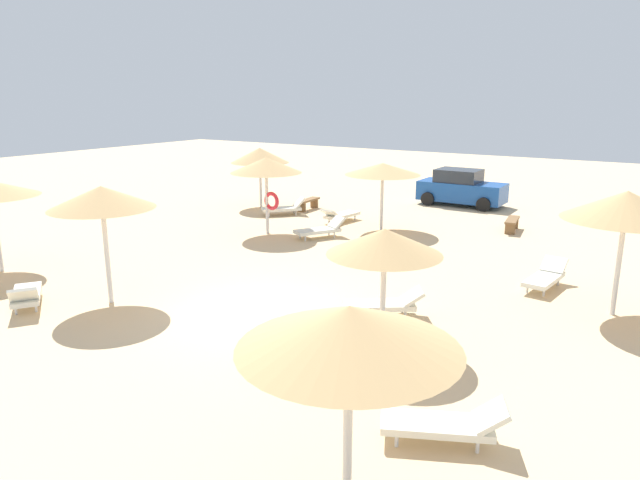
{
  "coord_description": "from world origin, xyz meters",
  "views": [
    {
      "loc": [
        8.44,
        -10.34,
        5.22
      ],
      "look_at": [
        0.0,
        3.0,
        1.2
      ],
      "focal_mm": 32.41,
      "sensor_mm": 36.0,
      "label": 1
    }
  ],
  "objects_px": {
    "bench_1": "(512,223)",
    "parked_car": "(461,188)",
    "bench_0": "(308,202)",
    "lounger_6": "(340,215)",
    "lounger_5": "(385,304)",
    "lounger_7": "(285,208)",
    "parasol_5": "(385,242)",
    "parasol_6": "(383,169)",
    "lounger_4": "(26,295)",
    "parasol_7": "(260,155)",
    "lounger_0": "(321,229)",
    "parasol_0": "(266,166)",
    "parasol_4": "(102,198)",
    "parasol_3": "(349,328)",
    "parasol_2": "(626,206)",
    "lounger_3": "(446,423)",
    "lounger_2": "(545,277)"
  },
  "relations": [
    {
      "from": "lounger_4",
      "to": "parasol_2",
      "type": "bearing_deg",
      "value": 30.31
    },
    {
      "from": "bench_0",
      "to": "lounger_4",
      "type": "bearing_deg",
      "value": -86.26
    },
    {
      "from": "bench_1",
      "to": "parked_car",
      "type": "xyz_separation_m",
      "value": [
        -3.51,
        4.17,
        0.48
      ]
    },
    {
      "from": "parasol_0",
      "to": "lounger_6",
      "type": "xyz_separation_m",
      "value": [
        1.36,
        3.18,
        -2.27
      ]
    },
    {
      "from": "bench_0",
      "to": "lounger_6",
      "type": "bearing_deg",
      "value": -30.29
    },
    {
      "from": "lounger_2",
      "to": "lounger_3",
      "type": "xyz_separation_m",
      "value": [
        0.27,
        -8.46,
        -0.0
      ]
    },
    {
      "from": "bench_0",
      "to": "parasol_2",
      "type": "bearing_deg",
      "value": -27.26
    },
    {
      "from": "parasol_4",
      "to": "lounger_6",
      "type": "height_order",
      "value": "parasol_4"
    },
    {
      "from": "parasol_0",
      "to": "parasol_4",
      "type": "bearing_deg",
      "value": -81.77
    },
    {
      "from": "parasol_6",
      "to": "parked_car",
      "type": "height_order",
      "value": "parasol_6"
    },
    {
      "from": "lounger_4",
      "to": "parked_car",
      "type": "height_order",
      "value": "parked_car"
    },
    {
      "from": "parasol_6",
      "to": "parasol_7",
      "type": "height_order",
      "value": "parasol_7"
    },
    {
      "from": "parasol_2",
      "to": "lounger_4",
      "type": "height_order",
      "value": "parasol_2"
    },
    {
      "from": "parked_car",
      "to": "lounger_0",
      "type": "bearing_deg",
      "value": -103.85
    },
    {
      "from": "parasol_5",
      "to": "lounger_7",
      "type": "height_order",
      "value": "parasol_5"
    },
    {
      "from": "parasol_0",
      "to": "parked_car",
      "type": "relative_size",
      "value": 0.72
    },
    {
      "from": "parasol_5",
      "to": "bench_1",
      "type": "relative_size",
      "value": 1.66
    },
    {
      "from": "parasol_2",
      "to": "lounger_0",
      "type": "bearing_deg",
      "value": 164.98
    },
    {
      "from": "parasol_5",
      "to": "lounger_0",
      "type": "height_order",
      "value": "parasol_5"
    },
    {
      "from": "parasol_7",
      "to": "lounger_0",
      "type": "height_order",
      "value": "parasol_7"
    },
    {
      "from": "parasol_3",
      "to": "parasol_4",
      "type": "xyz_separation_m",
      "value": [
        -8.93,
        3.4,
        0.21
      ]
    },
    {
      "from": "parasol_7",
      "to": "parasol_6",
      "type": "bearing_deg",
      "value": -10.39
    },
    {
      "from": "parasol_0",
      "to": "parasol_2",
      "type": "distance_m",
      "value": 12.41
    },
    {
      "from": "lounger_5",
      "to": "lounger_7",
      "type": "xyz_separation_m",
      "value": [
        -9.02,
        8.42,
        0.01
      ]
    },
    {
      "from": "parasol_7",
      "to": "bench_0",
      "type": "distance_m",
      "value": 3.15
    },
    {
      "from": "parasol_6",
      "to": "lounger_3",
      "type": "distance_m",
      "value": 14.43
    },
    {
      "from": "parasol_4",
      "to": "lounger_0",
      "type": "xyz_separation_m",
      "value": [
        0.92,
        8.67,
        -2.4
      ]
    },
    {
      "from": "bench_0",
      "to": "parasol_3",
      "type": "bearing_deg",
      "value": -55.11
    },
    {
      "from": "lounger_4",
      "to": "lounger_5",
      "type": "bearing_deg",
      "value": 28.41
    },
    {
      "from": "lounger_3",
      "to": "bench_1",
      "type": "bearing_deg",
      "value": 100.75
    },
    {
      "from": "parasol_2",
      "to": "lounger_5",
      "type": "relative_size",
      "value": 1.58
    },
    {
      "from": "lounger_3",
      "to": "parked_car",
      "type": "relative_size",
      "value": 0.5
    },
    {
      "from": "parasol_7",
      "to": "parasol_2",
      "type": "bearing_deg",
      "value": -21.96
    },
    {
      "from": "parasol_7",
      "to": "parasol_0",
      "type": "bearing_deg",
      "value": -49.36
    },
    {
      "from": "lounger_5",
      "to": "lounger_6",
      "type": "bearing_deg",
      "value": 126.24
    },
    {
      "from": "parasol_3",
      "to": "bench_0",
      "type": "relative_size",
      "value": 1.85
    },
    {
      "from": "parasol_2",
      "to": "lounger_5",
      "type": "distance_m",
      "value": 6.04
    },
    {
      "from": "parasol_4",
      "to": "lounger_4",
      "type": "xyz_separation_m",
      "value": [
        -1.49,
        -1.36,
        -2.4
      ]
    },
    {
      "from": "parasol_0",
      "to": "lounger_7",
      "type": "height_order",
      "value": "parasol_0"
    },
    {
      "from": "parasol_3",
      "to": "lounger_2",
      "type": "height_order",
      "value": "parasol_3"
    },
    {
      "from": "lounger_4",
      "to": "bench_0",
      "type": "height_order",
      "value": "lounger_4"
    },
    {
      "from": "parasol_5",
      "to": "lounger_0",
      "type": "relative_size",
      "value": 1.32
    },
    {
      "from": "parasol_5",
      "to": "parked_car",
      "type": "xyz_separation_m",
      "value": [
        -3.92,
        16.35,
        -1.45
      ]
    },
    {
      "from": "parasol_3",
      "to": "lounger_4",
      "type": "relative_size",
      "value": 1.47
    },
    {
      "from": "parasol_7",
      "to": "lounger_2",
      "type": "bearing_deg",
      "value": -20.26
    },
    {
      "from": "lounger_6",
      "to": "parasol_2",
      "type": "bearing_deg",
      "value": -26.51
    },
    {
      "from": "parasol_0",
      "to": "lounger_4",
      "type": "relative_size",
      "value": 1.52
    },
    {
      "from": "parasol_3",
      "to": "parasol_5",
      "type": "distance_m",
      "value": 5.1
    },
    {
      "from": "parasol_5",
      "to": "lounger_5",
      "type": "xyz_separation_m",
      "value": [
        -0.69,
        1.54,
        -1.96
      ]
    },
    {
      "from": "parasol_5",
      "to": "parasol_6",
      "type": "distance_m",
      "value": 10.81
    }
  ]
}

